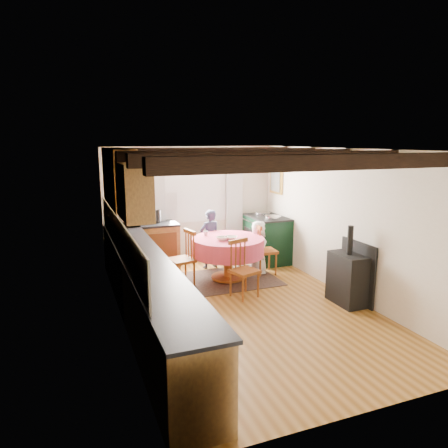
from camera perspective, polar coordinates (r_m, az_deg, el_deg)
name	(u,v)px	position (r m, az deg, el deg)	size (l,w,h in m)	color
floor	(243,306)	(6.52, 2.58, -11.28)	(3.60, 5.50, 0.00)	#A07032
ceiling	(244,149)	(6.01, 2.78, 10.30)	(3.60, 5.50, 0.00)	white
wall_back	(191,204)	(8.70, -4.62, 2.72)	(3.60, 0.00, 2.40)	silver
wall_front	(369,294)	(3.90, 19.34, -9.06)	(3.60, 0.00, 2.40)	silver
wall_left	(120,241)	(5.69, -14.17, -2.31)	(0.00, 5.50, 2.40)	silver
wall_right	(343,222)	(7.06, 16.17, 0.24)	(0.00, 5.50, 2.40)	silver
beam_a	(325,162)	(4.26, 13.79, 8.27)	(3.60, 0.16, 0.16)	black
beam_b	(277,158)	(5.12, 7.35, 9.00)	(3.60, 0.16, 0.16)	black
beam_c	(244,155)	(6.02, 2.78, 9.44)	(3.60, 0.16, 0.16)	black
beam_d	(220,153)	(6.94, -0.60, 9.74)	(3.60, 0.16, 0.16)	black
beam_e	(201,152)	(7.89, -3.18, 9.94)	(3.60, 0.16, 0.16)	black
splash_left	(119,236)	(5.99, -14.33, -1.65)	(0.02, 4.50, 0.55)	beige
splash_back	(143,207)	(8.46, -11.10, 2.29)	(1.40, 0.02, 0.55)	beige
base_cabinet_left	(145,292)	(5.96, -10.91, -9.21)	(0.60, 5.30, 0.88)	#A47533
base_cabinet_back	(145,247)	(8.33, -10.89, -3.18)	(1.30, 0.60, 0.88)	#A47533
worktop_left	(145,260)	(5.81, -10.88, -4.94)	(0.64, 5.30, 0.04)	black
worktop_back	(144,225)	(8.21, -10.99, -0.11)	(1.30, 0.64, 0.04)	black
wall_cabinet_glass	(119,177)	(6.77, -14.32, 6.28)	(0.34, 1.80, 0.90)	#A47533
wall_cabinet_solid	(134,191)	(5.30, -12.31, 4.46)	(0.34, 0.90, 0.70)	#A47533
window_frame	(195,185)	(8.66, -4.00, 5.36)	(1.34, 0.03, 1.54)	white
window_pane	(195,185)	(8.67, -4.01, 5.36)	(1.20, 0.01, 1.40)	white
curtain_left	(156,212)	(8.44, -9.31, 1.65)	(0.35, 0.10, 2.10)	beige
curtain_right	(234,207)	(8.94, 1.42, 2.34)	(0.35, 0.10, 2.10)	beige
curtain_rod	(196,156)	(8.54, -3.89, 9.31)	(0.03, 0.03, 2.00)	black
wall_picture	(276,180)	(8.90, 7.23, 6.11)	(0.04, 0.50, 0.60)	gold
wall_plate	(237,179)	(8.96, 1.86, 6.23)	(0.30, 0.30, 0.02)	silver
rug	(228,279)	(7.69, 0.57, -7.62)	(1.75, 1.36, 0.01)	black
dining_table	(228,259)	(7.57, 0.57, -4.84)	(1.31, 1.31, 0.79)	#C43F68
chair_near	(244,269)	(6.74, 2.84, -6.23)	(0.41, 0.43, 0.95)	brown
chair_left	(181,258)	(7.32, -5.89, -4.68)	(0.42, 0.44, 0.98)	brown
chair_right	(265,249)	(7.94, 5.70, -3.45)	(0.41, 0.43, 0.97)	brown
aga_range	(267,238)	(8.77, 5.95, -1.97)	(0.69, 1.06, 0.98)	black
cast_iron_stove	(348,265)	(6.71, 16.81, -5.47)	(0.37, 0.62, 1.25)	black
child_far	(210,239)	(8.22, -1.98, -2.08)	(0.43, 0.28, 1.19)	#2C304C
child_right	(258,247)	(7.95, 4.75, -3.21)	(0.50, 0.32, 1.02)	white
bowl_a	(231,238)	(7.35, 0.95, -1.93)	(0.23, 0.23, 0.06)	silver
bowl_b	(222,239)	(7.28, -0.29, -2.02)	(0.21, 0.21, 0.06)	silver
cup	(206,233)	(7.65, -2.53, -1.30)	(0.09, 0.09, 0.08)	silver
canister_tall	(137,218)	(8.13, -11.94, 0.76)	(0.14, 0.14, 0.25)	#262628
canister_wide	(149,219)	(8.20, -10.30, 0.70)	(0.17, 0.17, 0.19)	#262628
canister_slim	(158,216)	(8.23, -9.04, 1.04)	(0.09, 0.09, 0.26)	#262628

